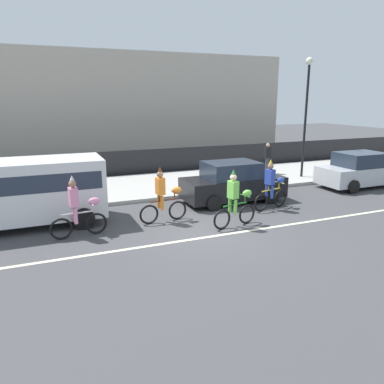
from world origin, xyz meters
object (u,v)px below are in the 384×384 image
parked_car_black (233,183)px  parade_cyclist_cobalt (272,187)px  parade_cyclist_pink (78,210)px  parade_cyclist_lime (235,202)px  parade_cyclist_orange (164,198)px  parked_van_white (26,188)px  pedestrian_onlooker (267,157)px  street_lamp_post (307,100)px  parked_car_silver (360,171)px

parked_car_black → parade_cyclist_cobalt: bearing=-60.2°
parade_cyclist_pink → parade_cyclist_lime: 4.90m
parked_car_black → parade_cyclist_orange: bearing=-157.9°
parked_van_white → pedestrian_onlooker: size_ratio=3.09×
street_lamp_post → pedestrian_onlooker: (-1.19, 1.40, -2.97)m
parade_cyclist_orange → parade_cyclist_lime: 2.41m
parade_cyclist_orange → parade_cyclist_lime: (2.00, -1.34, 0.00)m
street_lamp_post → parked_car_silver: bearing=-59.1°
parked_car_black → parade_cyclist_lime: bearing=-116.8°
parade_cyclist_pink → parade_cyclist_cobalt: 7.03m
parade_cyclist_cobalt → parked_van_white: (-8.45, 1.42, 0.44)m
parade_cyclist_cobalt → parked_van_white: bearing=170.5°
parade_cyclist_cobalt → pedestrian_onlooker: 6.31m
parade_cyclist_lime → pedestrian_onlooker: bearing=49.7°
parked_car_black → pedestrian_onlooker: (4.20, 3.86, 0.23)m
parade_cyclist_lime → parked_car_black: bearing=63.2°
parade_cyclist_orange → pedestrian_onlooker: size_ratio=1.19×
parade_cyclist_lime → street_lamp_post: (6.76, 5.17, 3.15)m
parked_van_white → parked_car_silver: 14.45m
parade_cyclist_pink → parade_cyclist_cobalt: (7.02, 0.24, 0.00)m
parked_van_white → parked_car_black: size_ratio=1.22×
parade_cyclist_pink → parked_car_silver: 13.13m
parade_cyclist_pink → parked_car_black: 6.41m
street_lamp_post → pedestrian_onlooker: 3.50m
parked_van_white → parked_car_silver: bearing=0.4°
parade_cyclist_pink → parked_van_white: (-1.43, 1.66, 0.44)m
parade_cyclist_cobalt → street_lamp_post: bearing=41.0°
parade_cyclist_cobalt → parked_car_black: 1.71m
parade_cyclist_lime → street_lamp_post: 9.07m
parade_cyclist_lime → parked_van_white: bearing=157.0°
parked_car_silver → pedestrian_onlooker: size_ratio=2.53×
parade_cyclist_pink → pedestrian_onlooker: 11.78m
parade_cyclist_orange → parked_car_silver: 10.30m
parked_car_silver → pedestrian_onlooker: bearing=124.6°
parade_cyclist_cobalt → pedestrian_onlooker: parade_cyclist_cobalt is taller
parade_cyclist_cobalt → parked_car_silver: 6.18m
parked_van_white → parade_cyclist_lime: bearing=-23.0°
parade_cyclist_orange → parade_cyclist_lime: same height
parade_cyclist_pink → parade_cyclist_cobalt: same height
street_lamp_post → pedestrian_onlooker: size_ratio=3.62×
parked_car_silver → pedestrian_onlooker: 4.66m
parade_cyclist_lime → parade_cyclist_cobalt: same height
parked_van_white → parade_cyclist_orange: bearing=-17.1°
pedestrian_onlooker → parked_car_black: bearing=-137.4°
parked_van_white → parked_car_black: 7.62m
parade_cyclist_lime → parked_car_black: 3.04m
parade_cyclist_lime → parked_van_white: 6.78m
pedestrian_onlooker → parade_cyclist_orange: bearing=-145.4°
parked_car_black → street_lamp_post: (5.39, 2.46, 3.21)m
parked_car_silver → parked_car_black: size_ratio=1.00×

